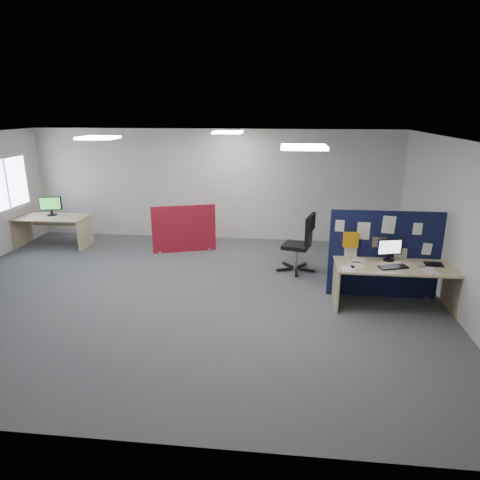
# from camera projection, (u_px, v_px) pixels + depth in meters

# --- Properties ---
(floor) EXTENTS (9.00, 9.00, 0.00)m
(floor) POSITION_uv_depth(u_px,v_px,m) (182.00, 294.00, 7.59)
(floor) COLOR #57595F
(floor) RESTS_ON ground
(ceiling) EXTENTS (9.00, 7.00, 0.02)m
(ceiling) POSITION_uv_depth(u_px,v_px,m) (175.00, 139.00, 6.80)
(ceiling) COLOR white
(ceiling) RESTS_ON wall_back
(wall_back) EXTENTS (9.00, 0.02, 2.70)m
(wall_back) POSITION_uv_depth(u_px,v_px,m) (214.00, 185.00, 10.52)
(wall_back) COLOR silver
(wall_back) RESTS_ON floor
(wall_front) EXTENTS (9.00, 0.02, 2.70)m
(wall_front) POSITION_uv_depth(u_px,v_px,m) (84.00, 317.00, 3.87)
(wall_front) COLOR silver
(wall_front) RESTS_ON floor
(wall_right) EXTENTS (0.02, 7.00, 2.70)m
(wall_right) POSITION_uv_depth(u_px,v_px,m) (458.00, 229.00, 6.73)
(wall_right) COLOR silver
(wall_right) RESTS_ON floor
(window) EXTENTS (0.06, 1.70, 1.30)m
(window) POSITION_uv_depth(u_px,v_px,m) (5.00, 184.00, 9.50)
(window) COLOR white
(window) RESTS_ON wall_left
(ceiling_lights) EXTENTS (4.10, 4.10, 0.04)m
(ceiling_lights) POSITION_uv_depth(u_px,v_px,m) (204.00, 138.00, 7.40)
(ceiling_lights) COLOR white
(ceiling_lights) RESTS_ON ceiling
(navy_divider) EXTENTS (1.86, 0.30, 1.53)m
(navy_divider) POSITION_uv_depth(u_px,v_px,m) (383.00, 255.00, 7.29)
(navy_divider) COLOR #0E1636
(navy_divider) RESTS_ON floor
(main_desk) EXTENTS (1.90, 0.85, 0.73)m
(main_desk) POSITION_uv_depth(u_px,v_px,m) (393.00, 274.00, 7.01)
(main_desk) COLOR tan
(main_desk) RESTS_ON floor
(monitor_main) EXTENTS (0.42, 0.18, 0.37)m
(monitor_main) POSITION_uv_depth(u_px,v_px,m) (390.00, 249.00, 7.07)
(monitor_main) COLOR black
(monitor_main) RESTS_ON main_desk
(keyboard) EXTENTS (0.48, 0.31, 0.02)m
(keyboard) POSITION_uv_depth(u_px,v_px,m) (393.00, 267.00, 6.81)
(keyboard) COLOR black
(keyboard) RESTS_ON main_desk
(mouse) EXTENTS (0.11, 0.08, 0.03)m
(mouse) POSITION_uv_depth(u_px,v_px,m) (421.00, 267.00, 6.79)
(mouse) COLOR #A8A9AE
(mouse) RESTS_ON main_desk
(paper_tray) EXTENTS (0.30, 0.25, 0.01)m
(paper_tray) POSITION_uv_depth(u_px,v_px,m) (434.00, 264.00, 6.94)
(paper_tray) COLOR black
(paper_tray) RESTS_ON main_desk
(red_divider) EXTENTS (1.39, 0.49, 1.08)m
(red_divider) POSITION_uv_depth(u_px,v_px,m) (184.00, 229.00, 9.70)
(red_divider) COLOR maroon
(red_divider) RESTS_ON floor
(second_desk) EXTENTS (1.64, 0.82, 0.73)m
(second_desk) POSITION_uv_depth(u_px,v_px,m) (53.00, 223.00, 10.12)
(second_desk) COLOR tan
(second_desk) RESTS_ON floor
(monitor_second) EXTENTS (0.49, 0.22, 0.45)m
(monitor_second) POSITION_uv_depth(u_px,v_px,m) (51.00, 205.00, 10.07)
(monitor_second) COLOR black
(monitor_second) RESTS_ON second_desk
(office_chair) EXTENTS (0.79, 0.76, 1.18)m
(office_chair) POSITION_uv_depth(u_px,v_px,m) (303.00, 239.00, 8.47)
(office_chair) COLOR black
(office_chair) RESTS_ON floor
(desk_papers) EXTENTS (1.47, 0.73, 0.00)m
(desk_papers) POSITION_uv_depth(u_px,v_px,m) (372.00, 266.00, 6.88)
(desk_papers) COLOR white
(desk_papers) RESTS_ON main_desk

